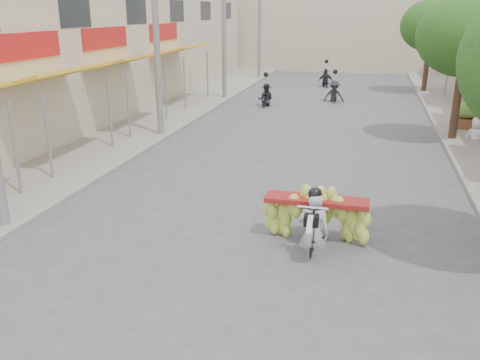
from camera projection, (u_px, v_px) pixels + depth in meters
name	position (u px, v px, depth m)	size (l,w,h in m)	color
ground	(188.00, 348.00, 7.34)	(120.00, 120.00, 0.00)	#515156
sidewalk_left	(154.00, 118.00, 22.74)	(4.00, 60.00, 0.12)	gray
shophouse_row_left	(34.00, 50.00, 22.02)	(9.77, 40.00, 6.00)	#BEB096
far_building	(345.00, 25.00, 41.16)	(20.00, 6.00, 7.00)	#BEB096
utility_pole_mid	(156.00, 28.00, 18.35)	(0.60, 0.24, 8.00)	slate
utility_pole_far	(224.00, 22.00, 26.62)	(0.60, 0.24, 8.00)	slate
utility_pole_back	(260.00, 19.00, 34.90)	(0.60, 0.24, 8.00)	slate
street_tree_mid	(466.00, 36.00, 17.76)	(3.40, 3.40, 5.25)	#3A2719
street_tree_far	(431.00, 26.00, 28.79)	(3.40, 3.40, 5.25)	#3A2719
produce_crate_far	(468.00, 113.00, 20.39)	(1.20, 0.88, 1.16)	brown
banana_motorbike	(315.00, 211.00, 10.39)	(2.20, 1.88, 2.21)	black
pedestrian	(479.00, 117.00, 18.51)	(0.86, 0.56, 1.65)	white
bg_motorbike_a	(266.00, 91.00, 25.67)	(0.82, 1.68, 1.95)	black
bg_motorbike_b	(334.00, 85.00, 26.78)	(1.14, 1.58, 1.95)	black
bg_motorbike_c	(326.00, 74.00, 32.11)	(1.06, 1.73, 1.95)	black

